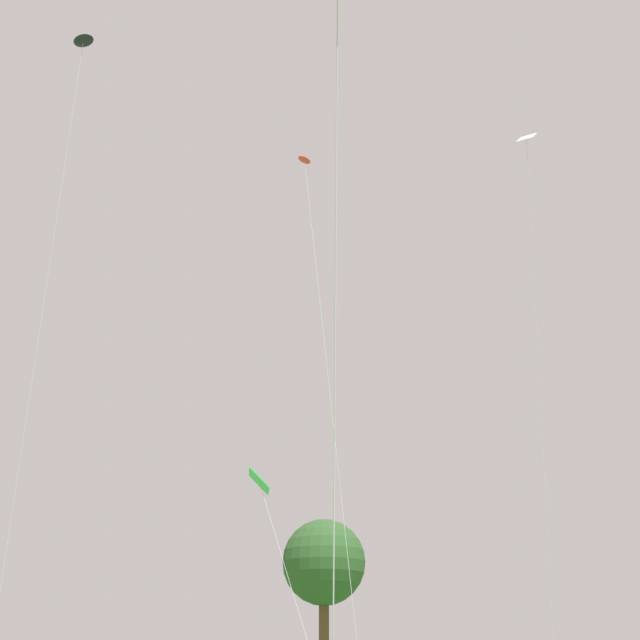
{
  "coord_description": "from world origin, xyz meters",
  "views": [
    {
      "loc": [
        -5.67,
        -3.63,
        1.58
      ],
      "look_at": [
        -0.81,
        6.79,
        6.62
      ],
      "focal_mm": 43.89,
      "sensor_mm": 36.0,
      "label": 1
    }
  ],
  "objects": [
    {
      "name": "small_kite_streamer_purple",
      "position": [
        5.36,
        21.32,
        19.77
      ],
      "size": [
        0.92,
        3.82,
        21.1
      ],
      "rotation": [
        0.0,
        0.0,
        0.47
      ],
      "color": "red",
      "rests_on": "ground"
    },
    {
      "name": "small_kite_delta_white",
      "position": [
        5.61,
        26.34,
        8.2
      ],
      "size": [
        1.43,
        5.63,
        8.86
      ],
      "rotation": [
        0.0,
        0.0,
        -0.41
      ],
      "color": "green",
      "rests_on": "ground"
    },
    {
      "name": "small_kite_diamond_red",
      "position": [
        -4.09,
        21.78,
        23.3
      ],
      "size": [
        1.02,
        1.65,
        24.1
      ],
      "rotation": [
        0.0,
        0.0,
        2.26
      ],
      "color": "black",
      "rests_on": "ground"
    },
    {
      "name": "small_kite_stunt_black",
      "position": [
        13.29,
        17.04,
        19.07
      ],
      "size": [
        0.8,
        2.23,
        21.79
      ],
      "rotation": [
        0.0,
        0.0,
        -2.77
      ],
      "color": "white",
      "rests_on": "ground"
    },
    {
      "name": "tree_oak_right",
      "position": [
        18.16,
        46.86,
        7.83
      ],
      "size": [
        5.72,
        5.72,
        10.76
      ],
      "color": "#513823",
      "rests_on": "ground"
    }
  ]
}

